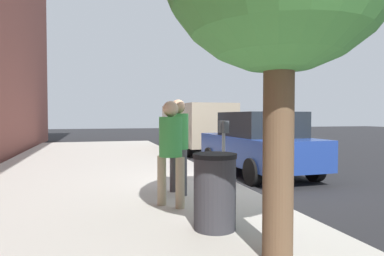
{
  "coord_description": "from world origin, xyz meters",
  "views": [
    {
      "loc": [
        -7.05,
        3.06,
        1.66
      ],
      "look_at": [
        0.2,
        1.04,
        1.4
      ],
      "focal_mm": 32.24,
      "sensor_mm": 36.0,
      "label": 1
    }
  ],
  "objects_px": {
    "pedestrian_bystander": "(171,145)",
    "parked_van_far": "(196,125)",
    "parking_meter": "(224,139)",
    "parked_sedan_near": "(258,143)",
    "pedestrian_at_meter": "(178,138)",
    "trash_bin": "(215,191)"
  },
  "relations": [
    {
      "from": "parked_van_far",
      "to": "trash_bin",
      "type": "height_order",
      "value": "parked_van_far"
    },
    {
      "from": "parking_meter",
      "to": "trash_bin",
      "type": "relative_size",
      "value": 1.4
    },
    {
      "from": "parked_sedan_near",
      "to": "trash_bin",
      "type": "bearing_deg",
      "value": 147.59
    },
    {
      "from": "parked_sedan_near",
      "to": "parked_van_far",
      "type": "relative_size",
      "value": 0.85
    },
    {
      "from": "parked_van_far",
      "to": "parking_meter",
      "type": "bearing_deg",
      "value": 167.79
    },
    {
      "from": "pedestrian_at_meter",
      "to": "parked_van_far",
      "type": "distance_m",
      "value": 9.15
    },
    {
      "from": "parking_meter",
      "to": "trash_bin",
      "type": "xyz_separation_m",
      "value": [
        -2.55,
        1.09,
        -0.51
      ]
    },
    {
      "from": "pedestrian_bystander",
      "to": "parked_sedan_near",
      "type": "relative_size",
      "value": 0.39
    },
    {
      "from": "pedestrian_at_meter",
      "to": "pedestrian_bystander",
      "type": "relative_size",
      "value": 1.04
    },
    {
      "from": "pedestrian_at_meter",
      "to": "trash_bin",
      "type": "height_order",
      "value": "pedestrian_at_meter"
    },
    {
      "from": "pedestrian_at_meter",
      "to": "parked_van_far",
      "type": "bearing_deg",
      "value": 57.18
    },
    {
      "from": "pedestrian_bystander",
      "to": "parked_van_far",
      "type": "relative_size",
      "value": 0.33
    },
    {
      "from": "parking_meter",
      "to": "parked_van_far",
      "type": "height_order",
      "value": "parked_van_far"
    },
    {
      "from": "pedestrian_bystander",
      "to": "parking_meter",
      "type": "bearing_deg",
      "value": 1.33
    },
    {
      "from": "parked_van_far",
      "to": "trash_bin",
      "type": "distance_m",
      "value": 11.26
    },
    {
      "from": "pedestrian_at_meter",
      "to": "parked_van_far",
      "type": "height_order",
      "value": "parked_van_far"
    },
    {
      "from": "pedestrian_bystander",
      "to": "parked_van_far",
      "type": "distance_m",
      "value": 10.11
    },
    {
      "from": "trash_bin",
      "to": "parked_van_far",
      "type": "bearing_deg",
      "value": -14.92
    },
    {
      "from": "trash_bin",
      "to": "pedestrian_bystander",
      "type": "bearing_deg",
      "value": 14.29
    },
    {
      "from": "parking_meter",
      "to": "parked_sedan_near",
      "type": "bearing_deg",
      "value": -41.79
    },
    {
      "from": "parking_meter",
      "to": "parked_sedan_near",
      "type": "xyz_separation_m",
      "value": [
        2.02,
        -1.8,
        -0.27
      ]
    },
    {
      "from": "parking_meter",
      "to": "parked_van_far",
      "type": "distance_m",
      "value": 8.51
    }
  ]
}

